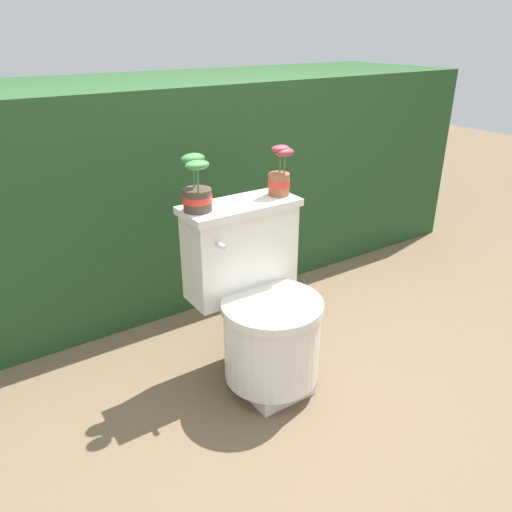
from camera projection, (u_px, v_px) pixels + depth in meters
name	position (u px, v px, depth m)	size (l,w,h in m)	color
ground_plane	(268.00, 381.00, 2.17)	(12.00, 12.00, 0.00)	brown
hedge_backdrop	(146.00, 186.00, 2.86)	(4.06, 0.98, 1.16)	#234723
toilet	(260.00, 307.00, 2.06)	(0.49, 0.54, 0.76)	silver
potted_plant_left	(197.00, 190.00, 1.88)	(0.12, 0.14, 0.21)	#47382D
potted_plant_midleft	(280.00, 175.00, 2.06)	(0.11, 0.09, 0.21)	#9E5638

